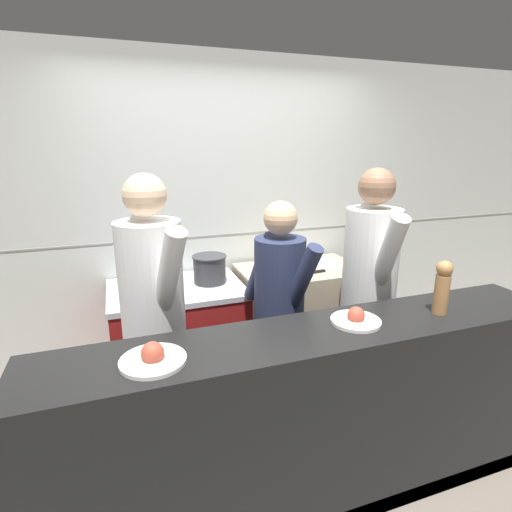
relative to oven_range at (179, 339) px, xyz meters
The scene contains 15 objects.
ground_plane 1.25m from the oven_range, 64.30° to the right, with size 14.00×14.00×0.00m, color #6B6056.
wall_back_tiled 1.08m from the oven_range, 38.34° to the left, with size 8.00×0.06×2.60m.
oven_range is the anchor object (origin of this frame).
prep_counter 1.03m from the oven_range, ahead, with size 1.01×0.65×0.90m.
pass_counter 1.39m from the oven_range, 67.77° to the right, with size 2.77×0.45×1.02m.
stock_pot 0.56m from the oven_range, behind, with size 0.29×0.29×0.17m.
sauce_pot 0.60m from the oven_range, ahead, with size 0.26×0.26×0.22m.
mixing_bowl_steel 1.37m from the oven_range, ahead, with size 0.29×0.29×0.07m.
chefs_knife 1.32m from the oven_range, ahead, with size 0.39×0.07×0.02m.
plated_dish_main 1.48m from the oven_range, 102.27° to the right, with size 0.28×0.28×0.10m.
plated_dish_appetiser 1.58m from the oven_range, 60.01° to the right, with size 0.25×0.25×0.09m.
pepper_mill 1.94m from the oven_range, 46.89° to the right, with size 0.09×0.09×0.29m.
chef_head_cook 0.90m from the oven_range, 108.25° to the right, with size 0.46×0.76×1.76m.
chef_sous 0.98m from the oven_range, 50.43° to the right, with size 0.41×0.68×1.57m.
chef_line 1.49m from the oven_range, 32.12° to the right, with size 0.42×0.77×1.76m.
Camera 1 is at (-0.88, -1.80, 1.90)m, focal length 28.00 mm.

